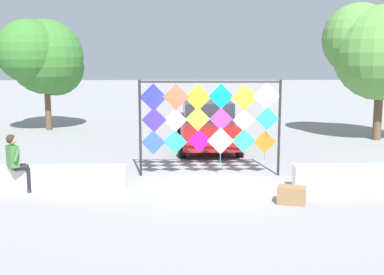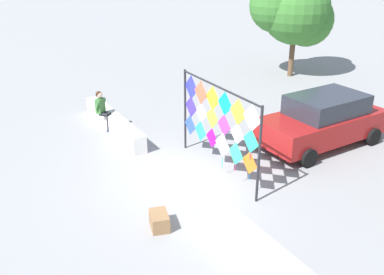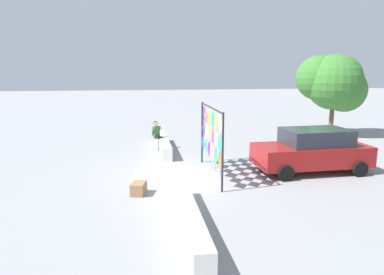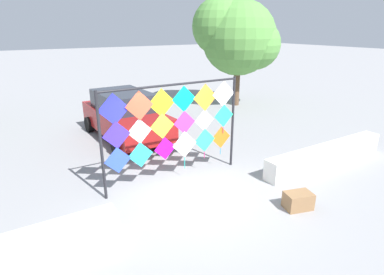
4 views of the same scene
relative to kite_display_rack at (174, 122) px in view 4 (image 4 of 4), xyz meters
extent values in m
plane|color=gray|center=(-0.05, -1.04, -1.65)|extent=(120.00, 120.00, 0.00)
cube|color=silver|center=(4.38, -1.49, -1.35)|extent=(4.70, 0.46, 0.60)
cylinder|color=#232328|center=(-1.90, 0.01, -0.33)|extent=(0.07, 0.07, 2.65)
cylinder|color=#232328|center=(1.92, -0.01, -0.33)|extent=(0.07, 0.07, 2.65)
cylinder|color=#232328|center=(0.01, 0.00, 0.94)|extent=(3.82, 0.08, 0.06)
cube|color=blue|center=(-1.54, -0.01, -0.72)|extent=(0.67, 0.02, 0.67)
cube|color=#29D2E3|center=(-0.95, 0.01, -0.71)|extent=(0.67, 0.02, 0.67)
cube|color=#CD0EF8|center=(-0.28, -0.01, -0.68)|extent=(0.61, 0.02, 0.61)
cube|color=white|center=(0.30, -0.02, -0.68)|extent=(0.74, 0.02, 0.74)
cylinder|color=#16E5D1|center=(0.30, -0.01, -1.22)|extent=(0.02, 0.02, 0.34)
cube|color=#2FD98B|center=(0.95, -0.02, -0.68)|extent=(0.67, 0.02, 0.67)
cylinder|color=#E51676|center=(0.95, -0.01, -1.12)|extent=(0.02, 0.02, 0.20)
cube|color=orange|center=(1.53, 0.01, -0.71)|extent=(0.65, 0.02, 0.65)
cylinder|color=#1690E5|center=(1.53, 0.02, -1.13)|extent=(0.02, 0.02, 0.19)
cube|color=#3F2BD8|center=(-1.52, 0.01, -0.10)|extent=(0.69, 0.02, 0.69)
cube|color=white|center=(-0.94, 0.02, -0.10)|extent=(0.64, 0.02, 0.64)
cylinder|color=blue|center=(-0.94, 0.03, -0.55)|extent=(0.02, 0.02, 0.26)
cube|color=#8CE830|center=(-0.32, 0.02, -0.07)|extent=(0.67, 0.02, 0.67)
cylinder|color=#7E16E5|center=(-0.32, 0.03, -0.55)|extent=(0.02, 0.02, 0.28)
cube|color=#B830ED|center=(0.32, 0.00, -0.08)|extent=(0.64, 0.02, 0.64)
cube|color=white|center=(0.94, 0.00, -0.11)|extent=(0.61, 0.02, 0.61)
cylinder|color=gold|center=(0.94, 0.01, -0.56)|extent=(0.02, 0.02, 0.28)
cube|color=#27F9A0|center=(1.58, -0.03, -0.07)|extent=(0.65, 0.02, 0.65)
cylinder|color=#E5166E|center=(1.58, -0.02, -0.49)|extent=(0.02, 0.02, 0.19)
cube|color=#2B30EF|center=(-1.53, 0.02, 0.52)|extent=(0.76, 0.02, 0.76)
cylinder|color=yellow|center=(-1.53, 0.03, -0.01)|extent=(0.02, 0.02, 0.30)
cube|color=#D94F33|center=(-0.91, -0.01, 0.53)|extent=(0.72, 0.02, 0.72)
cube|color=yellow|center=(-0.32, 0.02, 0.52)|extent=(0.73, 0.02, 0.73)
cylinder|color=#1716E5|center=(-0.32, 0.03, -0.01)|extent=(0.02, 0.02, 0.34)
cube|color=#07F1A9|center=(0.31, 0.01, 0.55)|extent=(0.68, 0.02, 0.68)
cube|color=orange|center=(0.95, -0.01, 0.52)|extent=(0.74, 0.02, 0.74)
cube|color=white|center=(1.55, -0.01, 0.56)|extent=(0.73, 0.02, 0.73)
cylinder|color=#16E5A5|center=(1.55, 0.00, -0.01)|extent=(0.02, 0.02, 0.41)
cube|color=maroon|center=(0.13, 4.01, -0.96)|extent=(2.04, 4.47, 0.79)
cube|color=#282D38|center=(0.13, 4.17, -0.26)|extent=(1.75, 2.53, 0.63)
cylinder|color=black|center=(1.13, 2.54, -1.36)|extent=(0.25, 0.60, 0.59)
cylinder|color=black|center=(-0.76, 2.48, -1.36)|extent=(0.25, 0.60, 0.59)
cylinder|color=black|center=(1.02, 5.54, -1.36)|extent=(0.25, 0.60, 0.59)
cylinder|color=black|center=(-0.87, 5.47, -1.36)|extent=(0.25, 0.60, 0.59)
cube|color=olive|center=(1.71, -2.73, -1.46)|extent=(0.70, 0.56, 0.39)
cylinder|color=brown|center=(6.96, 5.97, -0.50)|extent=(0.33, 0.33, 2.31)
sphere|color=#569342|center=(6.96, 5.97, 1.76)|extent=(3.70, 3.70, 3.70)
sphere|color=#569342|center=(6.41, 5.90, 1.96)|extent=(2.39, 2.39, 2.39)
sphere|color=#569342|center=(6.22, 6.50, 2.30)|extent=(2.84, 2.84, 2.84)
sphere|color=#569342|center=(7.54, 5.35, 1.45)|extent=(2.45, 2.45, 2.45)
camera|label=1|loc=(-0.69, -13.52, 1.59)|focal=46.73mm
camera|label=2|loc=(9.67, -6.47, 4.53)|focal=41.36mm
camera|label=3|loc=(12.48, -2.62, 2.29)|focal=32.24mm
camera|label=4|loc=(-3.66, -6.82, 2.29)|focal=29.49mm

